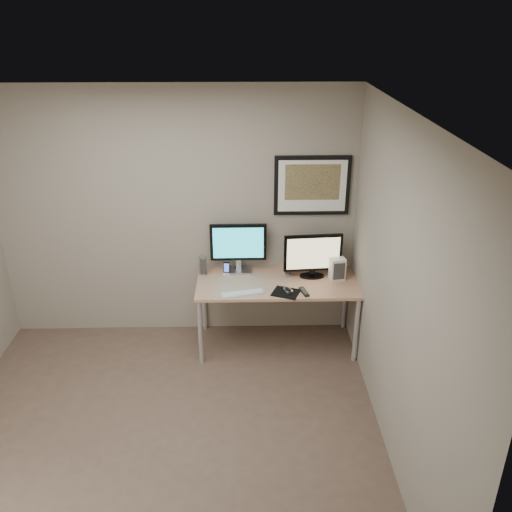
{
  "coord_description": "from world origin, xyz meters",
  "views": [
    {
      "loc": [
        0.68,
        -3.43,
        3.22
      ],
      "look_at": [
        0.78,
        1.1,
        1.13
      ],
      "focal_mm": 38.0,
      "sensor_mm": 36.0,
      "label": 1
    }
  ],
  "objects_px": {
    "desk": "(277,288)",
    "speaker_right": "(288,266)",
    "framed_art": "(312,186)",
    "monitor_large": "(238,246)",
    "keyboard": "(243,293)",
    "phone_dock": "(227,268)",
    "monitor_tv": "(313,255)",
    "speaker_left": "(203,265)",
    "fan_unit": "(337,269)"
  },
  "relations": [
    {
      "from": "phone_dock",
      "to": "keyboard",
      "type": "xyz_separation_m",
      "value": [
        0.17,
        -0.43,
        -0.06
      ]
    },
    {
      "from": "speaker_right",
      "to": "phone_dock",
      "type": "relative_size",
      "value": 1.23
    },
    {
      "from": "speaker_left",
      "to": "phone_dock",
      "type": "distance_m",
      "value": 0.25
    },
    {
      "from": "desk",
      "to": "speaker_right",
      "type": "distance_m",
      "value": 0.26
    },
    {
      "from": "desk",
      "to": "phone_dock",
      "type": "xyz_separation_m",
      "value": [
        -0.51,
        0.19,
        0.13
      ]
    },
    {
      "from": "monitor_large",
      "to": "monitor_tv",
      "type": "height_order",
      "value": "monitor_large"
    },
    {
      "from": "framed_art",
      "to": "phone_dock",
      "type": "height_order",
      "value": "framed_art"
    },
    {
      "from": "monitor_large",
      "to": "phone_dock",
      "type": "relative_size",
      "value": 4.26
    },
    {
      "from": "desk",
      "to": "phone_dock",
      "type": "height_order",
      "value": "phone_dock"
    },
    {
      "from": "fan_unit",
      "to": "desk",
      "type": "bearing_deg",
      "value": 174.43
    },
    {
      "from": "desk",
      "to": "framed_art",
      "type": "relative_size",
      "value": 2.13
    },
    {
      "from": "framed_art",
      "to": "speaker_right",
      "type": "height_order",
      "value": "framed_art"
    },
    {
      "from": "monitor_tv",
      "to": "phone_dock",
      "type": "relative_size",
      "value": 4.37
    },
    {
      "from": "speaker_left",
      "to": "phone_dock",
      "type": "height_order",
      "value": "speaker_left"
    },
    {
      "from": "phone_dock",
      "to": "keyboard",
      "type": "relative_size",
      "value": 0.34
    },
    {
      "from": "desk",
      "to": "keyboard",
      "type": "bearing_deg",
      "value": -145.17
    },
    {
      "from": "desk",
      "to": "speaker_right",
      "type": "xyz_separation_m",
      "value": [
        0.12,
        0.18,
        0.15
      ]
    },
    {
      "from": "framed_art",
      "to": "fan_unit",
      "type": "xyz_separation_m",
      "value": [
        0.25,
        -0.28,
        -0.78
      ]
    },
    {
      "from": "desk",
      "to": "monitor_tv",
      "type": "height_order",
      "value": "monitor_tv"
    },
    {
      "from": "framed_art",
      "to": "speaker_left",
      "type": "distance_m",
      "value": 1.36
    },
    {
      "from": "monitor_tv",
      "to": "phone_dock",
      "type": "xyz_separation_m",
      "value": [
        -0.87,
        0.09,
        -0.18
      ]
    },
    {
      "from": "monitor_tv",
      "to": "speaker_right",
      "type": "xyz_separation_m",
      "value": [
        -0.24,
        0.08,
        -0.16
      ]
    },
    {
      "from": "monitor_large",
      "to": "desk",
      "type": "bearing_deg",
      "value": -33.01
    },
    {
      "from": "framed_art",
      "to": "monitor_tv",
      "type": "relative_size",
      "value": 1.28
    },
    {
      "from": "desk",
      "to": "framed_art",
      "type": "xyz_separation_m",
      "value": [
        0.35,
        0.33,
        0.96
      ]
    },
    {
      "from": "monitor_tv",
      "to": "keyboard",
      "type": "xyz_separation_m",
      "value": [
        -0.7,
        -0.34,
        -0.24
      ]
    },
    {
      "from": "desk",
      "to": "fan_unit",
      "type": "relative_size",
      "value": 7.12
    },
    {
      "from": "desk",
      "to": "monitor_large",
      "type": "height_order",
      "value": "monitor_large"
    },
    {
      "from": "monitor_large",
      "to": "speaker_right",
      "type": "height_order",
      "value": "monitor_large"
    },
    {
      "from": "monitor_large",
      "to": "phone_dock",
      "type": "xyz_separation_m",
      "value": [
        -0.12,
        -0.06,
        -0.22
      ]
    },
    {
      "from": "framed_art",
      "to": "keyboard",
      "type": "distance_m",
      "value": 1.26
    },
    {
      "from": "monitor_tv",
      "to": "speaker_left",
      "type": "xyz_separation_m",
      "value": [
        -1.11,
        0.09,
        -0.15
      ]
    },
    {
      "from": "keyboard",
      "to": "monitor_tv",
      "type": "bearing_deg",
      "value": 12.62
    },
    {
      "from": "framed_art",
      "to": "monitor_large",
      "type": "distance_m",
      "value": 0.95
    },
    {
      "from": "speaker_right",
      "to": "keyboard",
      "type": "bearing_deg",
      "value": -134.54
    },
    {
      "from": "framed_art",
      "to": "speaker_left",
      "type": "xyz_separation_m",
      "value": [
        -1.1,
        -0.14,
        -0.79
      ]
    },
    {
      "from": "monitor_tv",
      "to": "keyboard",
      "type": "bearing_deg",
      "value": -158.85
    },
    {
      "from": "desk",
      "to": "phone_dock",
      "type": "distance_m",
      "value": 0.56
    },
    {
      "from": "speaker_right",
      "to": "keyboard",
      "type": "height_order",
      "value": "speaker_right"
    },
    {
      "from": "monitor_tv",
      "to": "speaker_right",
      "type": "distance_m",
      "value": 0.3
    },
    {
      "from": "framed_art",
      "to": "monitor_tv",
      "type": "height_order",
      "value": "framed_art"
    },
    {
      "from": "speaker_left",
      "to": "fan_unit",
      "type": "distance_m",
      "value": 1.36
    },
    {
      "from": "monitor_large",
      "to": "monitor_tv",
      "type": "bearing_deg",
      "value": -11.46
    },
    {
      "from": "framed_art",
      "to": "monitor_large",
      "type": "relative_size",
      "value": 1.31
    },
    {
      "from": "monitor_large",
      "to": "phone_dock",
      "type": "distance_m",
      "value": 0.26
    },
    {
      "from": "speaker_left",
      "to": "monitor_tv",
      "type": "bearing_deg",
      "value": -21.12
    },
    {
      "from": "speaker_right",
      "to": "fan_unit",
      "type": "relative_size",
      "value": 0.73
    },
    {
      "from": "monitor_large",
      "to": "keyboard",
      "type": "xyz_separation_m",
      "value": [
        0.04,
        -0.48,
        -0.28
      ]
    },
    {
      "from": "framed_art",
      "to": "monitor_tv",
      "type": "bearing_deg",
      "value": -87.88
    },
    {
      "from": "desk",
      "to": "framed_art",
      "type": "distance_m",
      "value": 1.07
    }
  ]
}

